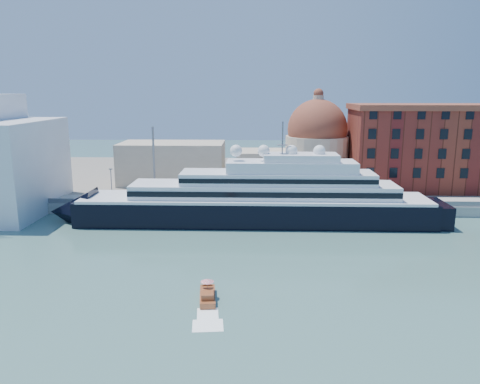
{
  "coord_description": "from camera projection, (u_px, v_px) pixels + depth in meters",
  "views": [
    {
      "loc": [
        4.31,
        -77.26,
        28.83
      ],
      "look_at": [
        1.16,
        18.0,
        8.08
      ],
      "focal_mm": 35.0,
      "sensor_mm": 36.0,
      "label": 1
    }
  ],
  "objects": [
    {
      "name": "water_taxi",
      "position": [
        208.0,
        295.0,
        65.51
      ],
      "size": [
        2.8,
        6.61,
        3.05
      ],
      "rotation": [
        0.0,
        0.0,
        0.1
      ],
      "color": "maroon",
      "rests_on": "ground"
    },
    {
      "name": "warehouse",
      "position": [
        430.0,
        147.0,
        127.89
      ],
      "size": [
        43.0,
        19.0,
        23.25
      ],
      "color": "maroon",
      "rests_on": "land"
    },
    {
      "name": "lamp_posts",
      "position": [
        184.0,
        172.0,
        111.55
      ],
      "size": [
        120.8,
        2.4,
        18.0
      ],
      "color": "slate",
      "rests_on": "quay"
    },
    {
      "name": "quay",
      "position": [
        237.0,
        205.0,
        114.66
      ],
      "size": [
        180.0,
        10.0,
        2.5
      ],
      "primitive_type": "cube",
      "color": "gray",
      "rests_on": "ground"
    },
    {
      "name": "church",
      "position": [
        263.0,
        154.0,
        135.56
      ],
      "size": [
        66.0,
        18.0,
        25.5
      ],
      "color": "beige",
      "rests_on": "land"
    },
    {
      "name": "ground",
      "position": [
        230.0,
        259.0,
        81.72
      ],
      "size": [
        400.0,
        400.0,
        0.0
      ],
      "primitive_type": "plane",
      "color": "#39625E",
      "rests_on": "ground"
    },
    {
      "name": "superyacht",
      "position": [
        243.0,
        203.0,
        103.17
      ],
      "size": [
        87.52,
        12.13,
        26.16
      ],
      "color": "black",
      "rests_on": "ground"
    },
    {
      "name": "land",
      "position": [
        242.0,
        176.0,
        154.76
      ],
      "size": [
        260.0,
        72.0,
        2.0
      ],
      "primitive_type": "cube",
      "color": "slate",
      "rests_on": "ground"
    },
    {
      "name": "quay_fence",
      "position": [
        237.0,
        202.0,
        109.87
      ],
      "size": [
        180.0,
        0.1,
        1.2
      ],
      "primitive_type": "cube",
      "color": "slate",
      "rests_on": "quay"
    },
    {
      "name": "service_barge",
      "position": [
        7.0,
        221.0,
        103.26
      ],
      "size": [
        11.11,
        5.55,
        2.39
      ],
      "rotation": [
        0.0,
        0.0,
        -0.2
      ],
      "color": "white",
      "rests_on": "ground"
    }
  ]
}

